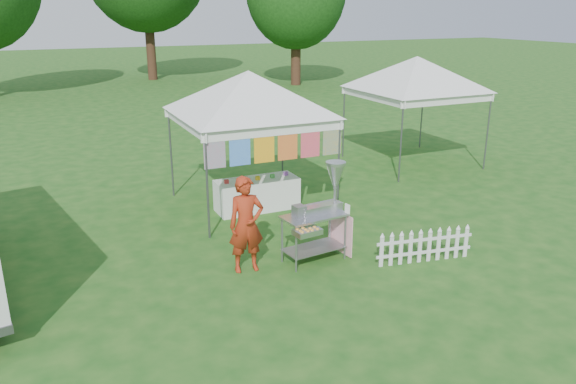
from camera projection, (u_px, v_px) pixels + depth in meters
name	position (u px, v px, depth m)	size (l,w,h in m)	color
ground	(325.00, 267.00, 9.66)	(120.00, 120.00, 0.00)	#184F16
canopy_main	(248.00, 71.00, 11.74)	(4.24, 4.24, 3.45)	#59595E
canopy_right	(418.00, 56.00, 15.24)	(4.24, 4.24, 3.45)	#59595E
donut_cart	(323.00, 204.00, 9.69)	(1.24, 0.97, 1.73)	gray
vendor	(246.00, 225.00, 9.30)	(0.60, 0.39, 1.65)	#9E2A13
picket_fence	(425.00, 247.00, 9.78)	(1.78, 0.35, 0.56)	silver
display_table	(257.00, 194.00, 12.34)	(1.80, 0.70, 0.69)	white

